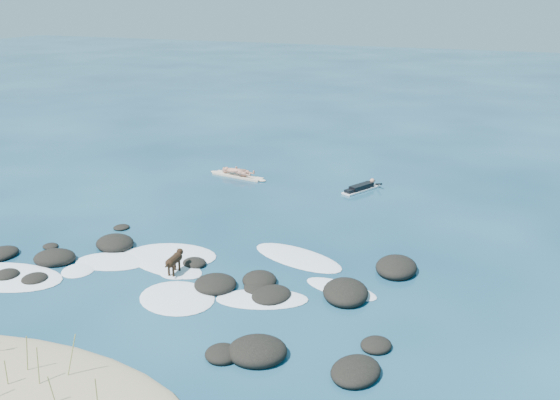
% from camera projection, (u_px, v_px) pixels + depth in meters
% --- Properties ---
extents(ground, '(160.00, 160.00, 0.00)m').
position_uv_depth(ground, '(198.00, 257.00, 20.60)').
color(ground, '#0A2642').
rests_on(ground, ground).
extents(sand_dune, '(9.00, 4.40, 0.60)m').
position_uv_depth(sand_dune, '(9.00, 400.00, 13.43)').
color(sand_dune, '#9E8966').
rests_on(sand_dune, ground).
extents(reef_rocks, '(14.02, 7.76, 0.56)m').
position_uv_depth(reef_rocks, '(229.00, 287.00, 18.27)').
color(reef_rocks, black).
rests_on(reef_rocks, ground).
extents(breaking_foam, '(13.10, 7.34, 0.12)m').
position_uv_depth(breaking_foam, '(163.00, 272.00, 19.48)').
color(breaking_foam, white).
rests_on(breaking_foam, ground).
extents(standing_surfer_rig, '(3.13, 0.93, 1.78)m').
position_uv_depth(standing_surfer_rig, '(237.00, 163.00, 29.13)').
color(standing_surfer_rig, beige).
rests_on(standing_surfer_rig, ground).
extents(paddling_surfer_rig, '(1.46, 2.22, 0.40)m').
position_uv_depth(paddling_surfer_rig, '(362.00, 188.00, 27.35)').
color(paddling_surfer_rig, white).
rests_on(paddling_surfer_rig, ground).
extents(dog, '(0.34, 1.16, 0.73)m').
position_uv_depth(dog, '(175.00, 260.00, 19.22)').
color(dog, black).
rests_on(dog, ground).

